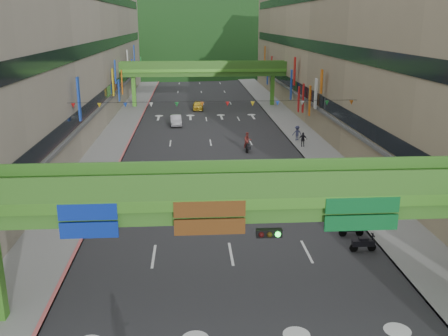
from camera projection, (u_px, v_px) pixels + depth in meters
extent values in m
cube|color=#28282B|center=(207.00, 125.00, 65.54)|extent=(18.00, 140.00, 0.02)
cube|color=gray|center=(123.00, 126.00, 64.80)|extent=(4.00, 140.00, 0.15)
cube|color=gray|center=(290.00, 123.00, 66.24)|extent=(4.00, 140.00, 0.15)
cube|color=#CC5959|center=(138.00, 125.00, 64.92)|extent=(0.20, 140.00, 0.18)
cube|color=gray|center=(276.00, 123.00, 66.11)|extent=(0.20, 140.00, 0.18)
cube|color=#9E937F|center=(53.00, 52.00, 61.61)|extent=(12.00, 95.00, 19.00)
cube|color=black|center=(106.00, 94.00, 63.50)|extent=(0.08, 90.25, 1.40)
cube|color=black|center=(102.00, 46.00, 61.81)|extent=(0.08, 90.25, 1.40)
cube|color=gray|center=(354.00, 50.00, 64.11)|extent=(12.00, 95.00, 19.00)
cube|color=black|center=(306.00, 92.00, 65.21)|extent=(0.08, 90.25, 1.40)
cube|color=black|center=(308.00, 45.00, 63.51)|extent=(0.08, 90.25, 1.40)
cube|color=#4C9E2D|center=(243.00, 196.00, 21.81)|extent=(28.00, 2.20, 0.50)
cube|color=#387223|center=(243.00, 209.00, 21.98)|extent=(28.00, 1.76, 0.70)
cube|color=#387223|center=(246.00, 186.00, 20.59)|extent=(28.00, 0.12, 1.10)
cube|color=#387223|center=(241.00, 172.00, 22.58)|extent=(28.00, 0.12, 1.10)
cube|color=navy|center=(88.00, 222.00, 20.52)|extent=(2.40, 0.12, 1.50)
cube|color=#593314|center=(210.00, 219.00, 20.85)|extent=(3.00, 0.12, 1.50)
cube|color=#0C5926|center=(362.00, 215.00, 21.27)|extent=(3.20, 0.12, 1.50)
cube|color=black|center=(269.00, 233.00, 21.05)|extent=(1.10, 0.28, 0.35)
cube|color=#4C9E2D|center=(204.00, 70.00, 78.27)|extent=(28.00, 2.20, 0.50)
cube|color=#387223|center=(204.00, 74.00, 78.44)|extent=(28.00, 1.76, 0.70)
cube|color=#4C9E2D|center=(134.00, 92.00, 78.49)|extent=(0.60, 0.60, 4.80)
cube|color=#4C9E2D|center=(272.00, 91.00, 79.94)|extent=(0.60, 0.60, 4.80)
cube|color=#387223|center=(204.00, 65.00, 77.05)|extent=(28.00, 0.12, 1.10)
cube|color=#387223|center=(203.00, 64.00, 79.04)|extent=(28.00, 0.12, 1.10)
ellipsoid|color=#1C4419|center=(152.00, 61.00, 169.82)|extent=(168.00, 140.00, 112.00)
ellipsoid|color=#1C4419|center=(260.00, 57.00, 191.59)|extent=(208.00, 176.00, 128.00)
cylinder|color=black|center=(215.00, 101.00, 44.65)|extent=(26.00, 0.03, 0.03)
cone|color=red|center=(73.00, 106.00, 43.90)|extent=(0.36, 0.36, 0.40)
cone|color=gold|center=(99.00, 105.00, 44.05)|extent=(0.36, 0.36, 0.40)
cone|color=#193FB2|center=(125.00, 105.00, 44.20)|extent=(0.36, 0.36, 0.40)
cone|color=silver|center=(151.00, 105.00, 44.35)|extent=(0.36, 0.36, 0.40)
cone|color=#198C33|center=(177.00, 105.00, 44.50)|extent=(0.36, 0.36, 0.40)
cone|color=orange|center=(202.00, 104.00, 44.65)|extent=(0.36, 0.36, 0.40)
cone|color=red|center=(227.00, 104.00, 44.80)|extent=(0.36, 0.36, 0.40)
cone|color=gold|center=(253.00, 104.00, 44.94)|extent=(0.36, 0.36, 0.40)
cone|color=#193FB2|center=(277.00, 104.00, 45.09)|extent=(0.36, 0.36, 0.40)
cone|color=silver|center=(302.00, 103.00, 45.24)|extent=(0.36, 0.36, 0.40)
cone|color=#198C33|center=(327.00, 103.00, 45.39)|extent=(0.36, 0.36, 0.40)
cone|color=orange|center=(351.00, 103.00, 45.54)|extent=(0.36, 0.36, 0.40)
cube|color=black|center=(247.00, 147.00, 51.92)|extent=(0.60, 1.34, 0.35)
cube|color=black|center=(247.00, 144.00, 51.85)|extent=(0.40, 0.60, 0.18)
cube|color=black|center=(248.00, 141.00, 52.30)|extent=(0.55, 0.17, 0.06)
cylinder|color=black|center=(248.00, 148.00, 52.53)|extent=(0.19, 0.51, 0.50)
cylinder|color=black|center=(247.00, 151.00, 51.48)|extent=(0.19, 0.51, 0.50)
imported|color=maroon|center=(247.00, 140.00, 51.73)|extent=(0.95, 0.81, 1.73)
cube|color=gray|center=(159.00, 179.00, 41.38)|extent=(0.45, 1.32, 0.35)
cube|color=gray|center=(159.00, 176.00, 41.31)|extent=(0.34, 0.57, 0.18)
cube|color=gray|center=(159.00, 171.00, 41.76)|extent=(0.55, 0.10, 0.06)
cylinder|color=black|center=(159.00, 180.00, 41.99)|extent=(0.14, 0.51, 0.50)
cylinder|color=black|center=(159.00, 184.00, 40.94)|extent=(0.14, 0.51, 0.50)
imported|color=#242F39|center=(159.00, 171.00, 41.20)|extent=(1.00, 0.48, 1.67)
cube|color=maroon|center=(144.00, 180.00, 41.06)|extent=(0.51, 1.33, 0.35)
cube|color=maroon|center=(143.00, 177.00, 40.99)|extent=(0.36, 0.58, 0.18)
cube|color=maroon|center=(143.00, 172.00, 41.43)|extent=(0.55, 0.13, 0.06)
cylinder|color=black|center=(144.00, 181.00, 41.66)|extent=(0.16, 0.51, 0.50)
cylinder|color=black|center=(144.00, 185.00, 40.62)|extent=(0.16, 0.51, 0.50)
imported|color=#383A3F|center=(143.00, 172.00, 40.85)|extent=(0.96, 0.69, 1.83)
cube|color=black|center=(363.00, 243.00, 29.36)|extent=(1.31, 0.38, 0.35)
cube|color=black|center=(363.00, 239.00, 29.29)|extent=(0.56, 0.31, 0.18)
cube|color=black|center=(373.00, 235.00, 29.27)|extent=(0.07, 0.55, 0.06)
cylinder|color=black|center=(372.00, 247.00, 29.49)|extent=(0.50, 0.11, 0.50)
cylinder|color=black|center=(354.00, 248.00, 29.40)|extent=(0.50, 0.11, 0.50)
cube|color=black|center=(351.00, 228.00, 31.46)|extent=(1.31, 0.38, 0.35)
cube|color=black|center=(352.00, 224.00, 31.39)|extent=(0.56, 0.31, 0.18)
cube|color=black|center=(360.00, 220.00, 31.37)|extent=(0.07, 0.55, 0.06)
cylinder|color=black|center=(360.00, 232.00, 31.60)|extent=(0.50, 0.11, 0.50)
cylinder|color=black|center=(343.00, 233.00, 31.50)|extent=(0.50, 0.11, 0.50)
cube|color=black|center=(341.00, 215.00, 33.57)|extent=(1.31, 0.38, 0.35)
cube|color=black|center=(341.00, 212.00, 33.50)|extent=(0.56, 0.31, 0.18)
cube|color=black|center=(350.00, 208.00, 33.48)|extent=(0.07, 0.55, 0.06)
cylinder|color=black|center=(349.00, 219.00, 33.70)|extent=(0.50, 0.11, 0.50)
cylinder|color=black|center=(333.00, 220.00, 33.61)|extent=(0.50, 0.11, 0.50)
cube|color=black|center=(332.00, 204.00, 35.68)|extent=(1.31, 0.38, 0.35)
cube|color=black|center=(332.00, 200.00, 35.60)|extent=(0.56, 0.31, 0.18)
cube|color=black|center=(340.00, 197.00, 35.58)|extent=(0.07, 0.55, 0.06)
cylinder|color=black|center=(339.00, 207.00, 35.81)|extent=(0.50, 0.11, 0.50)
cylinder|color=black|center=(324.00, 208.00, 35.71)|extent=(0.50, 0.11, 0.50)
cube|color=black|center=(324.00, 194.00, 37.78)|extent=(1.31, 0.38, 0.35)
cube|color=black|center=(324.00, 190.00, 37.71)|extent=(0.56, 0.31, 0.18)
cube|color=black|center=(332.00, 187.00, 37.69)|extent=(0.07, 0.55, 0.06)
cylinder|color=black|center=(331.00, 197.00, 37.91)|extent=(0.50, 0.11, 0.50)
cylinder|color=black|center=(317.00, 198.00, 37.82)|extent=(0.50, 0.11, 0.50)
imported|color=#B4B2BA|center=(176.00, 120.00, 65.09)|extent=(1.67, 4.14, 1.34)
imported|color=yellow|center=(198.00, 106.00, 76.53)|extent=(1.66, 3.94, 1.33)
imported|color=#AC3416|center=(336.00, 174.00, 41.36)|extent=(0.95, 0.78, 1.79)
imported|color=black|center=(303.00, 141.00, 53.58)|extent=(0.93, 0.44, 1.54)
imported|color=#3B3D62|center=(297.00, 134.00, 56.38)|extent=(0.81, 0.56, 1.66)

